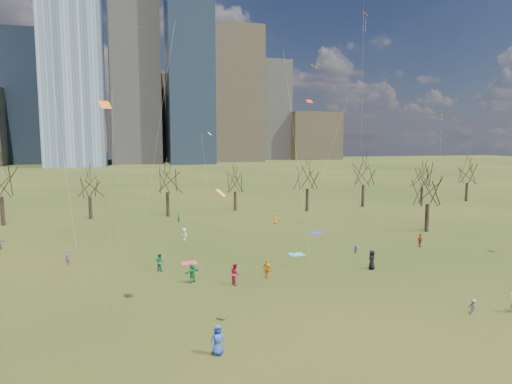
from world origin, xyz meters
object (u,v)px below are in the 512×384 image
object	(u,v)px
blanket_teal	(297,254)
blanket_navy	(316,233)
person_2	(235,274)
blanket_crimson	(189,263)
person_4	(267,269)
person_0	(218,340)

from	to	relation	value
blanket_teal	blanket_navy	bearing A→B (deg)	56.42
blanket_navy	person_2	world-z (taller)	person_2
blanket_crimson	person_4	size ratio (longest dim) A/B	0.90
blanket_navy	person_0	world-z (taller)	person_0
blanket_navy	blanket_teal	bearing A→B (deg)	-123.58
blanket_crimson	person_4	distance (m)	9.47
person_2	blanket_crimson	bearing A→B (deg)	15.87
blanket_teal	person_0	world-z (taller)	person_0
blanket_crimson	person_4	bearing A→B (deg)	-49.27
blanket_teal	person_4	distance (m)	9.36
blanket_navy	person_4	distance (m)	21.23
person_0	person_4	xyz separation A→B (m)	(7.17, 13.25, -0.03)
blanket_navy	person_4	xyz separation A→B (m)	(-12.30, -17.28, 0.87)
blanket_crimson	person_0	xyz separation A→B (m)	(-1.02, -20.40, 0.90)
blanket_teal	person_2	world-z (taller)	person_2
blanket_navy	person_0	size ratio (longest dim) A/B	0.87
blanket_crimson	person_2	size ratio (longest dim) A/B	0.83
blanket_navy	person_0	bearing A→B (deg)	-122.53
person_0	blanket_crimson	bearing A→B (deg)	84.88
blanket_teal	person_4	bearing A→B (deg)	-127.83
blanket_crimson	blanket_teal	bearing A→B (deg)	1.03
person_2	person_4	distance (m)	3.29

